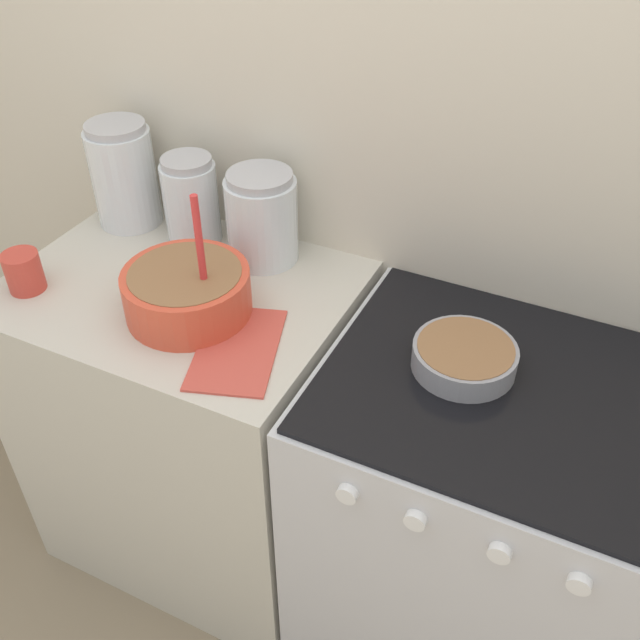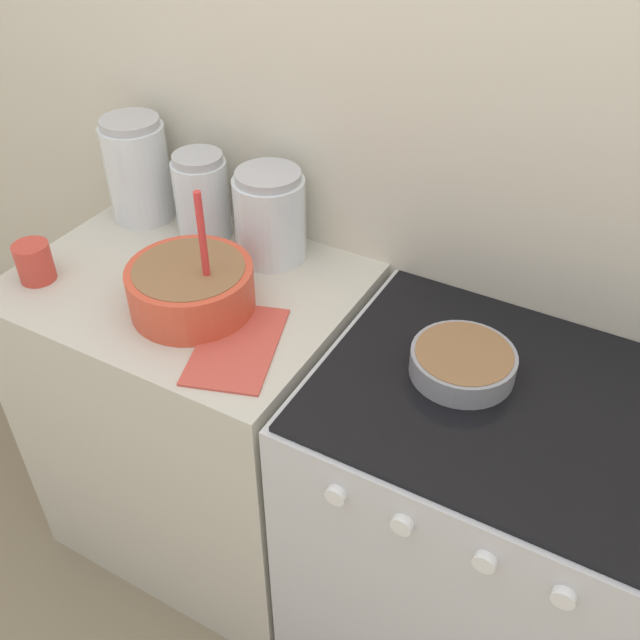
# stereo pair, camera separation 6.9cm
# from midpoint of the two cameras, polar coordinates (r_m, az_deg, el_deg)

# --- Properties ---
(wall_back) EXTENTS (4.59, 0.05, 2.40)m
(wall_back) POSITION_cam_midpoint_polar(r_m,az_deg,el_deg) (1.64, 4.71, 13.15)
(wall_back) COLOR beige
(wall_back) RESTS_ON ground_plane
(countertop_cabinet) EXTENTS (0.79, 0.61, 0.92)m
(countertop_cabinet) POSITION_cam_midpoint_polar(r_m,az_deg,el_deg) (2.01, -10.75, -8.13)
(countertop_cabinet) COLOR beige
(countertop_cabinet) RESTS_ON ground_plane
(stove) EXTENTS (0.75, 0.63, 0.92)m
(stove) POSITION_cam_midpoint_polar(r_m,az_deg,el_deg) (1.79, 11.35, -16.14)
(stove) COLOR silver
(stove) RESTS_ON ground_plane
(mixing_bowl) EXTENTS (0.28, 0.28, 0.30)m
(mixing_bowl) POSITION_cam_midpoint_polar(r_m,az_deg,el_deg) (1.58, -11.81, 2.34)
(mixing_bowl) COLOR #D84C33
(mixing_bowl) RESTS_ON countertop_cabinet
(baking_pan) EXTENTS (0.21, 0.21, 0.05)m
(baking_pan) POSITION_cam_midpoint_polar(r_m,az_deg,el_deg) (1.45, 10.15, -2.91)
(baking_pan) COLOR gray
(baking_pan) RESTS_ON stove
(storage_jar_left) EXTENTS (0.16, 0.16, 0.27)m
(storage_jar_left) POSITION_cam_midpoint_polar(r_m,az_deg,el_deg) (1.94, -16.34, 10.61)
(storage_jar_left) COLOR silver
(storage_jar_left) RESTS_ON countertop_cabinet
(storage_jar_middle) EXTENTS (0.14, 0.14, 0.22)m
(storage_jar_middle) POSITION_cam_midpoint_polar(r_m,az_deg,el_deg) (1.83, -11.31, 8.98)
(storage_jar_middle) COLOR silver
(storage_jar_middle) RESTS_ON countertop_cabinet
(storage_jar_right) EXTENTS (0.17, 0.17, 0.23)m
(storage_jar_right) POSITION_cam_midpoint_polar(r_m,az_deg,el_deg) (1.73, -5.80, 7.73)
(storage_jar_right) COLOR silver
(storage_jar_right) RESTS_ON countertop_cabinet
(tin_can) EXTENTS (0.08, 0.08, 0.09)m
(tin_can) POSITION_cam_midpoint_polar(r_m,az_deg,el_deg) (1.78, -23.65, 3.54)
(tin_can) COLOR #CC3F33
(tin_can) RESTS_ON countertop_cabinet
(recipe_page) EXTENTS (0.24, 0.31, 0.01)m
(recipe_page) POSITION_cam_midpoint_polar(r_m,az_deg,el_deg) (1.50, -7.94, -2.31)
(recipe_page) COLOR #CC4C3F
(recipe_page) RESTS_ON countertop_cabinet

